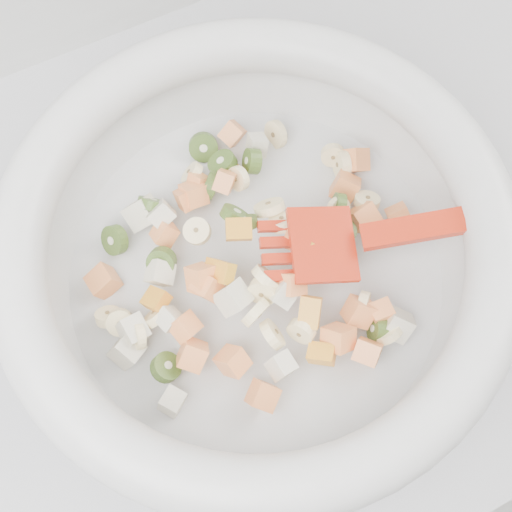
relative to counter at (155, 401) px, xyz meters
name	(u,v)px	position (x,y,z in m)	size (l,w,h in m)	color
counter	(155,401)	(0.00, 0.00, 0.00)	(2.00, 0.60, 0.90)	#939297
mixing_bowl	(256,249)	(0.16, -0.04, 0.51)	(0.49, 0.42, 0.12)	beige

